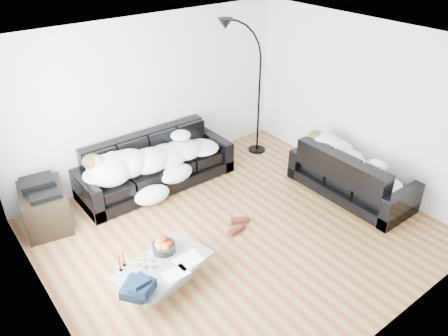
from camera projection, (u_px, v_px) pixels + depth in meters
ground at (237, 231)px, 6.15m from camera, size 5.00×5.00×0.00m
wall_back at (150, 98)px, 7.02m from camera, size 5.00×0.02×2.60m
wall_left at (37, 225)px, 4.17m from camera, size 0.02×4.50×2.60m
wall_right at (362, 104)px, 6.80m from camera, size 0.02×4.50×2.60m
ceiling at (241, 47)px, 4.83m from camera, size 5.00×5.00×0.00m
sofa_back at (156, 163)px, 6.99m from camera, size 2.52×0.87×0.82m
sofa_right at (352, 173)px, 6.77m from camera, size 0.83×1.94×0.78m
sleeper_back at (156, 152)px, 6.85m from camera, size 2.14×0.74×0.43m
sleeper_right at (354, 160)px, 6.65m from camera, size 0.70×1.66×0.41m
teal_cushion at (322, 141)px, 6.98m from camera, size 0.42×0.38×0.20m
coffee_table at (164, 274)px, 5.20m from camera, size 1.22×0.88×0.32m
fruit_bowl at (164, 245)px, 5.27m from camera, size 0.30×0.30×0.17m
wine_glass_a at (145, 261)px, 5.03m from camera, size 0.09×0.09×0.18m
wine_glass_b at (139, 266)px, 4.95m from camera, size 0.10×0.10×0.18m
wine_glass_c at (154, 262)px, 5.03m from camera, size 0.08×0.08×0.16m
candle_left at (120, 264)px, 4.97m from camera, size 0.05×0.05×0.21m
candle_right at (123, 259)px, 5.04m from camera, size 0.04×0.04×0.21m
newspaper_a at (189, 260)px, 5.17m from camera, size 0.34×0.27×0.01m
newspaper_b at (176, 273)px, 4.98m from camera, size 0.29×0.21×0.01m
navy_jacket at (138, 283)px, 4.63m from camera, size 0.45×0.43×0.17m
shoes at (237, 226)px, 6.19m from camera, size 0.42×0.32×0.09m
av_cabinet at (45, 208)px, 6.14m from camera, size 0.73×0.94×0.58m
stereo at (39, 186)px, 5.96m from camera, size 0.48×0.40×0.13m
floor_lamp at (259, 95)px, 7.69m from camera, size 0.86×0.51×2.20m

